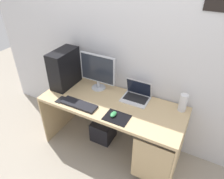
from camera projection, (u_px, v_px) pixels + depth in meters
The scene contains 12 objects.
ground_plane at pixel (112, 147), 2.80m from camera, with size 8.00×8.00×0.00m, color #9E9384.
wall_back at pixel (128, 44), 2.36m from camera, with size 4.00×0.05×2.60m.
desk at pixel (113, 113), 2.46m from camera, with size 1.65×0.66×0.73m.
pc_tower at pixel (64, 68), 2.59m from camera, with size 0.20×0.41×0.47m, color black.
monitor at pixel (98, 71), 2.51m from camera, with size 0.46×0.17×0.46m.
laptop at pixel (136, 95), 2.44m from camera, with size 0.31×0.24×0.22m.
speaker at pixel (183, 103), 2.23m from camera, with size 0.08×0.08×0.20m, color silver.
keyboard at pixel (79, 104), 2.35m from camera, with size 0.42×0.14×0.02m, color black.
mousepad at pixel (117, 117), 2.19m from camera, with size 0.26×0.20×0.01m, color black.
mouse_left at pixel (113, 114), 2.20m from camera, with size 0.06×0.10×0.03m, color #338C4C.
cell_phone at pixel (61, 100), 2.44m from camera, with size 0.07×0.13×0.01m, color #232326.
subwoofer at pixel (103, 130), 2.87m from camera, with size 0.28×0.28×0.28m, color black.
Camera 1 is at (0.89, -1.70, 2.18)m, focal length 33.97 mm.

